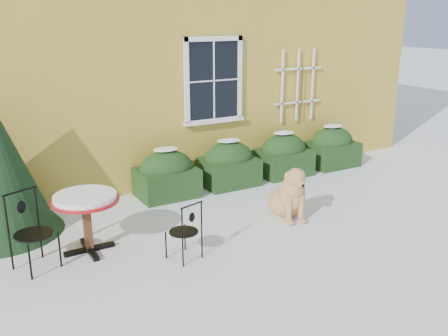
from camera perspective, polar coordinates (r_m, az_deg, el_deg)
ground at (r=7.23m, az=4.01°, el=-8.87°), size 80.00×80.00×0.00m
house at (r=12.90m, az=-14.04°, el=16.83°), size 12.40×8.40×6.40m
hedge_row at (r=9.93m, az=3.78°, el=0.91°), size 4.95×0.80×0.91m
bistro_table at (r=7.03m, az=-15.54°, el=-4.01°), size 0.91×0.91×0.84m
patio_chair_near at (r=6.70m, az=-4.44°, el=-7.15°), size 0.45×0.45×0.82m
patio_chair_far at (r=6.89m, az=-21.16°, el=-6.71°), size 0.60×0.59×1.03m
dog at (r=8.10m, az=7.52°, el=-3.21°), size 0.70×0.98×0.92m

